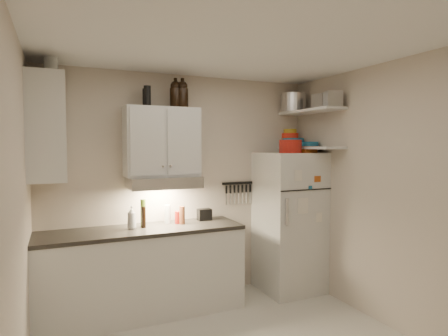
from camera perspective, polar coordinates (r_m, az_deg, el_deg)
name	(u,v)px	position (r m, az deg, el deg)	size (l,w,h in m)	color
ceiling	(242,41)	(3.12, 2.72, 18.83)	(3.20, 3.00, 0.02)	white
back_wall	(183,187)	(4.43, -6.20, -2.90)	(3.20, 0.02, 2.60)	beige
left_wall	(14,222)	(2.73, -29.36, -7.15)	(0.02, 3.00, 2.60)	beige
right_wall	(387,195)	(4.02, 23.63, -3.77)	(0.02, 3.00, 2.60)	beige
base_cabinet	(143,273)	(4.18, -12.22, -15.42)	(2.10, 0.60, 0.88)	silver
countertop	(143,230)	(4.06, -12.30, -9.25)	(2.10, 0.62, 0.04)	#2C2925
upper_cabinet	(162,142)	(4.15, -9.45, 3.93)	(0.80, 0.33, 0.75)	silver
side_cabinet	(46,128)	(3.88, -25.44, 5.55)	(0.33, 0.55, 1.00)	silver
range_hood	(164,182)	(4.10, -9.16, -2.14)	(0.76, 0.46, 0.12)	silver
fridge	(289,222)	(4.73, 9.91, -8.05)	(0.70, 0.68, 1.70)	silver
shelf_hi	(311,111)	(4.66, 13.08, 8.43)	(0.30, 0.95, 0.03)	silver
shelf_lo	(310,148)	(4.65, 13.01, 3.01)	(0.30, 0.95, 0.03)	silver
knife_strip	(238,183)	(4.66, 2.11, -2.32)	(0.42, 0.02, 0.03)	black
dutch_oven	(290,146)	(4.44, 10.07, 3.25)	(0.26, 0.26, 0.15)	maroon
book_stack	(305,150)	(4.63, 12.23, 2.77)	(0.19, 0.23, 0.08)	#AF4D15
spice_jar	(297,149)	(4.54, 11.12, 2.84)	(0.05, 0.05, 0.09)	silver
stock_pot	(293,103)	(4.87, 10.54, 9.75)	(0.32, 0.32, 0.23)	silver
tin_a	(322,102)	(4.63, 14.64, 9.74)	(0.18, 0.16, 0.18)	#AAAAAD
tin_b	(333,99)	(4.39, 16.25, 10.03)	(0.17, 0.17, 0.17)	#AAAAAD
bowl_teal	(293,142)	(4.93, 10.54, 3.86)	(0.27, 0.27, 0.11)	#175B83
bowl_orange	(290,136)	(4.98, 10.04, 4.86)	(0.22, 0.22, 0.07)	red
bowl_yellow	(290,131)	(4.99, 10.05, 5.55)	(0.17, 0.17, 0.05)	gold
plates	(309,144)	(4.70, 12.80, 3.56)	(0.23, 0.23, 0.06)	#175B83
growler_a	(176,94)	(4.20, -7.39, 11.11)	(0.13, 0.13, 0.30)	black
growler_b	(182,94)	(4.19, -6.34, 11.13)	(0.13, 0.13, 0.30)	black
thermos_a	(146,98)	(4.20, -11.84, 10.39)	(0.07, 0.07, 0.20)	black
thermos_b	(147,96)	(4.08, -11.60, 10.69)	(0.07, 0.07, 0.21)	black
side_jar	(51,65)	(3.94, -24.87, 14.08)	(0.12, 0.12, 0.17)	silver
soap_bottle	(132,216)	(4.02, -13.90, -7.14)	(0.10, 0.10, 0.27)	silver
pepper_mill	(182,215)	(4.18, -6.40, -7.16)	(0.06, 0.06, 0.20)	brown
oil_bottle	(143,213)	(4.09, -12.22, -6.73)	(0.06, 0.06, 0.30)	#455F17
vinegar_bottle	(144,217)	(4.06, -12.14, -7.34)	(0.05, 0.05, 0.22)	black
clear_bottle	(168,214)	(4.25, -8.59, -6.96)	(0.07, 0.07, 0.21)	silver
red_jar	(178,217)	(4.22, -7.05, -7.49)	(0.07, 0.07, 0.14)	maroon
caddy	(204,214)	(4.39, -3.01, -7.08)	(0.15, 0.11, 0.13)	black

